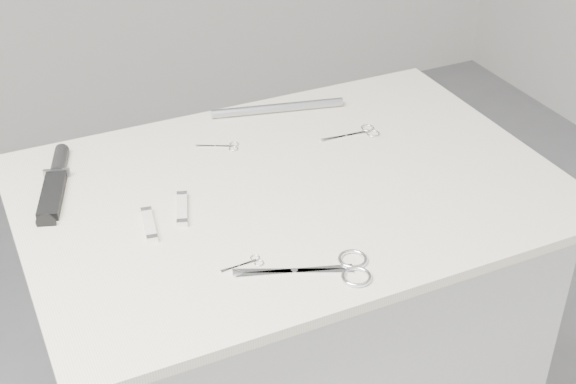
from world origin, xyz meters
name	(u,v)px	position (x,y,z in m)	size (l,w,h in m)	color
plinth	(291,365)	(0.00, 0.00, 0.45)	(0.90, 0.60, 0.90)	silver
display_board	(291,190)	(0.00, 0.00, 0.91)	(1.00, 0.70, 0.02)	beige
large_shears	(333,269)	(-0.05, -0.26, 0.92)	(0.22, 0.13, 0.01)	white
embroidery_scissors_a	(360,133)	(0.22, 0.12, 0.92)	(0.13, 0.06, 0.00)	white
embroidery_scissors_b	(224,146)	(-0.06, 0.19, 0.92)	(0.08, 0.06, 0.00)	white
tiny_scissors	(247,264)	(-0.17, -0.18, 0.92)	(0.07, 0.03, 0.00)	white
sheathed_knife	(56,179)	(-0.40, 0.20, 0.93)	(0.11, 0.24, 0.03)	black
pocket_knife_a	(182,209)	(-0.21, 0.00, 0.93)	(0.05, 0.10, 0.01)	beige
pocket_knife_b	(149,224)	(-0.28, -0.02, 0.93)	(0.04, 0.10, 0.01)	beige
metal_rail	(278,108)	(0.10, 0.28, 0.93)	(0.02, 0.02, 0.29)	#989AA0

